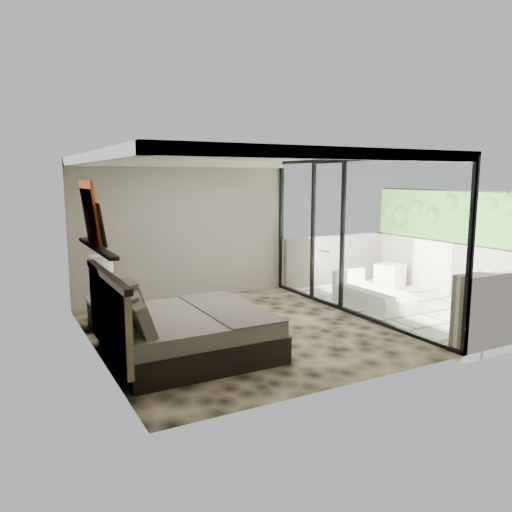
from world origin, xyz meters
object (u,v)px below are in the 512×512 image
nightstand (104,314)px  table_lamp (101,271)px  bed (181,331)px  ottoman (390,275)px  lounger (371,296)px

nightstand → table_lamp: (-0.01, -0.02, 0.72)m
bed → ottoman: bed is taller
nightstand → lounger: lounger is taller
bed → nightstand: bed is taller
bed → lounger: bed is taller
table_lamp → ottoman: bearing=1.6°
bed → nightstand: (-0.70, 1.78, -0.11)m
table_lamp → bed: bearing=-68.1°
table_lamp → ottoman: (6.38, 0.18, -0.70)m
nightstand → ottoman: ottoman is taller
nightstand → lounger: size_ratio=0.31×
bed → lounger: 4.25m
bed → ottoman: 6.00m
table_lamp → ottoman: table_lamp is taller
nightstand → table_lamp: bearing=-117.3°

